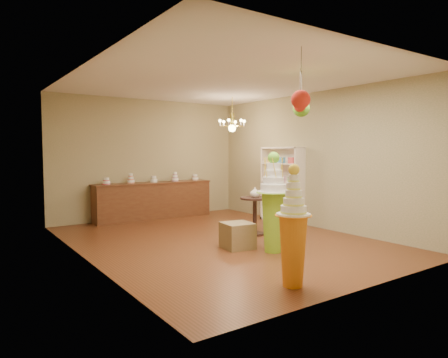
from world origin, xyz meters
TOP-DOWN VIEW (x-y plane):
  - floor at (0.00, 0.00)m, footprint 6.50×6.50m
  - ceiling at (0.00, 0.00)m, footprint 6.50×6.50m
  - wall_back at (0.00, 3.25)m, footprint 5.00×0.04m
  - wall_front at (0.00, -3.25)m, footprint 5.00×0.04m
  - wall_left at (-2.50, 0.00)m, footprint 0.04×6.50m
  - wall_right at (2.50, 0.00)m, footprint 0.04×6.50m
  - pedestal_green at (0.23, -1.24)m, footprint 0.70×0.70m
  - pedestal_orange at (-0.71, -2.67)m, footprint 0.45×0.45m
  - burlap_riser at (-0.10, -0.69)m, footprint 0.56×0.56m
  - sideboard at (0.00, 2.97)m, footprint 3.04×0.54m
  - shelving_unit at (2.34, 0.80)m, footprint 0.33×1.20m
  - round_table at (0.87, 0.02)m, footprint 0.72×0.72m
  - vase at (0.87, 0.02)m, footprint 0.26×0.26m
  - pom_red_left at (-0.56, -2.62)m, footprint 0.24×0.24m
  - pom_green_mid at (0.54, -1.56)m, footprint 0.28×0.28m
  - pom_red_right at (0.40, -1.66)m, footprint 0.20×0.20m
  - chandelier at (1.42, 1.58)m, footprint 0.88×0.88m

SIDE VIEW (x-z plane):
  - floor at x=0.00m, z-range 0.00..0.00m
  - burlap_riser at x=-0.10m, z-range 0.00..0.45m
  - sideboard at x=0.00m, z-range -0.10..1.06m
  - round_table at x=0.87m, z-range 0.11..0.88m
  - pedestal_orange at x=-0.71m, z-range -0.18..1.36m
  - pedestal_green at x=0.23m, z-range -0.12..1.57m
  - vase at x=0.87m, z-range 0.77..0.97m
  - shelving_unit at x=2.34m, z-range 0.00..1.80m
  - wall_back at x=0.00m, z-range 0.00..3.00m
  - wall_front at x=0.00m, z-range 0.00..3.00m
  - wall_left at x=-2.50m, z-range 0.00..3.00m
  - wall_right at x=2.50m, z-range 0.00..3.00m
  - chandelier at x=1.42m, z-range 1.88..2.73m
  - pom_red_left at x=-0.56m, z-range 1.96..2.73m
  - pom_green_mid at x=0.54m, z-range 2.02..2.77m
  - pom_red_right at x=0.40m, z-range 2.08..2.76m
  - ceiling at x=0.00m, z-range 3.00..3.00m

